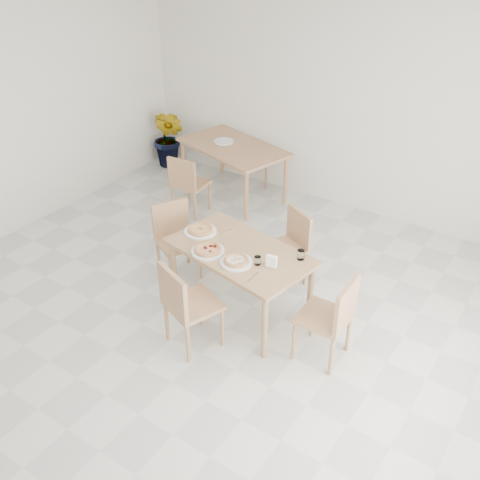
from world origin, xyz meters
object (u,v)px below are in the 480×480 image
Objects in this scene: pizza_mushroom at (236,260)px; pizza_pepperoni at (208,249)px; main_table at (240,258)px; plate_margherita at (200,231)px; chair_west at (175,234)px; chair_east at (333,315)px; tumbler_a at (301,255)px; potted_plant at (169,138)px; napkin_holder at (272,262)px; second_table at (233,151)px; chair_south at (185,302)px; plate_empty at (224,141)px; chair_north at (290,242)px; tumbler_b at (258,261)px; plate_pepperoni at (208,251)px; plate_mushroom at (236,262)px; chair_back_n at (278,148)px; chair_back_s at (187,182)px; pizza_margherita at (200,229)px.

pizza_pepperoni is (-0.34, 0.01, 0.00)m from pizza_mushroom.
plate_margherita is (-0.53, 0.06, 0.10)m from main_table.
chair_west is at bearing 179.41° from main_table.
chair_east is 0.66m from tumbler_a.
napkin_holder is at bearing -36.40° from potted_plant.
main_table is 2.66m from second_table.
chair_west is at bearing 160.10° from pizza_mushroom.
chair_south is at bearing -126.60° from tumbler_a.
chair_west is at bearing 160.02° from napkin_holder.
potted_plant is (-3.52, 2.21, -0.33)m from tumbler_a.
chair_south is 1.18m from tumbler_a.
tumbler_a is at bearing -40.69° from plate_empty.
chair_north is 8.65× the size of tumbler_a.
main_table is 0.61m from tumbler_a.
chair_south is 0.78m from tumbler_b.
plate_empty is (-1.51, 2.39, 0.00)m from plate_pepperoni.
tumbler_a is at bearing -62.37° from chair_west.
chair_west reaches higher than pizza_mushroom.
plate_mushroom is (0.10, -0.21, 0.10)m from main_table.
plate_empty reaches higher than main_table.
chair_back_n is 1.74m from potted_plant.
plate_empty is (-1.64, 2.92, 0.23)m from chair_south.
plate_empty is at bearing 124.51° from napkin_holder.
main_table is 3.82m from potted_plant.
plate_mushroom is at bearing -0.88° from pizza_pepperoni.
chair_south is 9.36× the size of tumbler_a.
tumbler_b reaches higher than plate_pepperoni.
chair_back_n is at bearing 110.57° from napkin_holder.
chair_east reaches higher than tumbler_a.
plate_mushroom is at bearing 136.05° from chair_back_s.
pizza_margherita is at bearing 168.16° from tumbler_b.
pizza_mushroom is at bearing -82.40° from chair_west.
potted_plant is (-3.09, 1.62, -0.02)m from chair_north.
plate_pepperoni is 2.70m from second_table.
chair_back_n is (0.28, 0.76, -0.15)m from second_table.
chair_east is 9.16× the size of tumbler_a.
pizza_margherita is at bearing -42.18° from chair_south.
pizza_pepperoni is at bearing -41.71° from plate_margherita.
chair_back_s is at bearing 133.55° from pizza_margherita.
main_table is 1.83× the size of chair_north.
chair_south reaches higher than napkin_holder.
chair_east is 1.35m from plate_pepperoni.
second_table is at bearing 125.27° from pizza_mushroom.
chair_north is 2.60× the size of pizza_margherita.
napkin_holder is (0.41, -0.08, 0.15)m from main_table.
pizza_mushroom is 0.34m from pizza_pepperoni.
chair_back_n reaches higher than chair_west.
plate_empty is at bearing 169.31° from chair_north.
pizza_margherita is at bearing -60.19° from plate_empty.
chair_back_s is (-1.20, 1.26, -0.27)m from plate_margherita.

